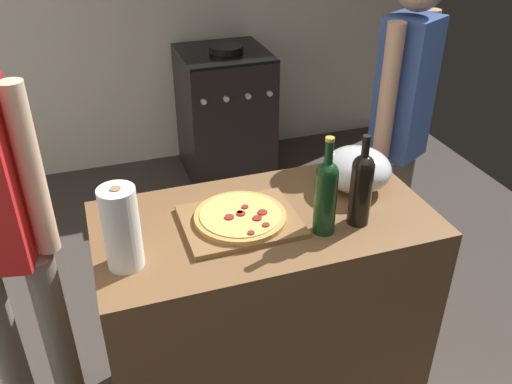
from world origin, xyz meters
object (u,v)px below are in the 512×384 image
at_px(mixing_bowl, 357,169).
at_px(stove, 225,113).
at_px(person_in_red, 400,127).
at_px(paper_towel_roll, 121,228).
at_px(wine_bottle_dark, 361,186).
at_px(pizza, 240,216).
at_px(wine_bottle_green, 326,194).

bearing_deg(mixing_bowl, stove, 89.51).
bearing_deg(person_in_red, paper_towel_roll, -157.32).
distance_m(paper_towel_roll, wine_bottle_dark, 0.80).
bearing_deg(paper_towel_roll, stove, 66.73).
distance_m(stove, person_in_red, 1.71).
height_order(pizza, wine_bottle_green, wine_bottle_green).
bearing_deg(mixing_bowl, paper_towel_roll, -167.89).
distance_m(mixing_bowl, wine_bottle_green, 0.34).
relative_size(pizza, stove, 0.34).
xyz_separation_m(wine_bottle_dark, person_in_red, (0.51, 0.57, -0.10)).
bearing_deg(person_in_red, pizza, -153.61).
height_order(pizza, stove, pizza).
xyz_separation_m(paper_towel_roll, stove, (0.92, 2.14, -0.60)).
bearing_deg(wine_bottle_dark, paper_towel_roll, 178.49).
height_order(pizza, wine_bottle_dark, wine_bottle_dark).
bearing_deg(mixing_bowl, person_in_red, 40.90).
xyz_separation_m(pizza, mixing_bowl, (0.49, 0.09, 0.05)).
bearing_deg(mixing_bowl, wine_bottle_dark, -115.33).
bearing_deg(wine_bottle_green, pizza, 152.75).
distance_m(paper_towel_roll, person_in_red, 1.42).
height_order(wine_bottle_dark, wine_bottle_green, wine_bottle_green).
height_order(pizza, paper_towel_roll, paper_towel_roll).
height_order(wine_bottle_dark, stove, wine_bottle_dark).
height_order(paper_towel_roll, wine_bottle_green, wine_bottle_green).
bearing_deg(wine_bottle_green, wine_bottle_dark, 4.84).
xyz_separation_m(stove, person_in_red, (0.39, -1.59, 0.51)).
relative_size(mixing_bowl, wine_bottle_dark, 0.79).
height_order(mixing_bowl, stove, mixing_bowl).
bearing_deg(paper_towel_roll, wine_bottle_green, -2.82).
bearing_deg(pizza, paper_towel_roll, -166.29).
relative_size(wine_bottle_dark, stove, 0.35).
height_order(mixing_bowl, person_in_red, person_in_red).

